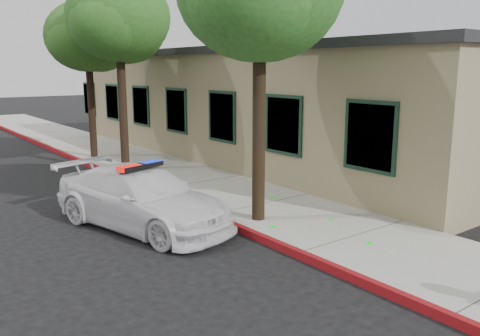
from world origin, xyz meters
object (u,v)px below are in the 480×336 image
clapboard_building (265,103)px  police_car (142,198)px  street_tree_far (89,40)px  street_tree_mid (119,22)px

clapboard_building → police_car: 9.89m
street_tree_far → clapboard_building: bearing=-28.1°
police_car → street_tree_far: 9.69m
street_tree_far → police_car: bearing=-104.4°
clapboard_building → police_car: (-8.13, -5.45, -1.45)m
clapboard_building → police_car: bearing=-146.2°
clapboard_building → street_tree_far: bearing=151.9°
police_car → street_tree_mid: street_tree_mid is taller
clapboard_building → street_tree_far: street_tree_far is taller
police_car → street_tree_far: bearing=60.1°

